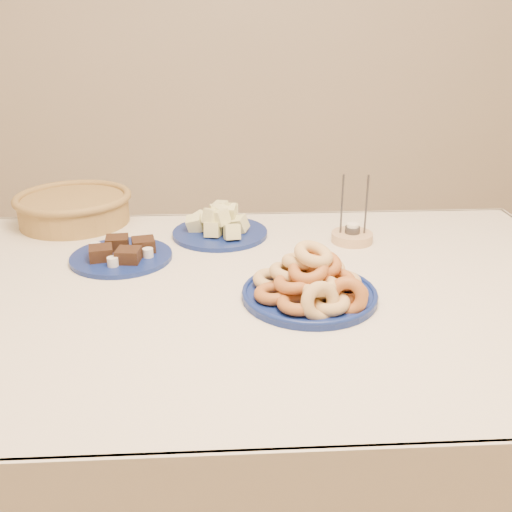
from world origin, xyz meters
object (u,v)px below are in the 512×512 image
melon_plate (219,226)px  candle_holder (352,236)px  wicker_basket (74,207)px  dining_table (255,327)px  donut_platter (311,285)px  brownie_plate (122,254)px

melon_plate → candle_holder: (0.37, -0.07, -0.01)m
wicker_basket → candle_holder: candle_holder is taller
melon_plate → wicker_basket: 0.47m
dining_table → donut_platter: bearing=-29.8°
melon_plate → brownie_plate: size_ratio=1.24×
brownie_plate → candle_holder: bearing=8.5°
dining_table → melon_plate: size_ratio=4.74×
donut_platter → melon_plate: 0.47m
dining_table → donut_platter: donut_platter is taller
melon_plate → wicker_basket: bearing=162.9°
donut_platter → candle_holder: size_ratio=1.86×
brownie_plate → melon_plate: bearing=33.6°
melon_plate → brownie_plate: (-0.25, -0.17, -0.01)m
donut_platter → wicker_basket: (-0.65, 0.56, 0.01)m
donut_platter → melon_plate: donut_platter is taller
wicker_basket → candle_holder: (0.82, -0.21, -0.03)m
donut_platter → melon_plate: (-0.21, 0.43, -0.01)m
dining_table → wicker_basket: wicker_basket is taller
brownie_plate → wicker_basket: size_ratio=0.71×
donut_platter → brownie_plate: 0.53m
melon_plate → brownie_plate: 0.30m
dining_table → donut_platter: size_ratio=4.74×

